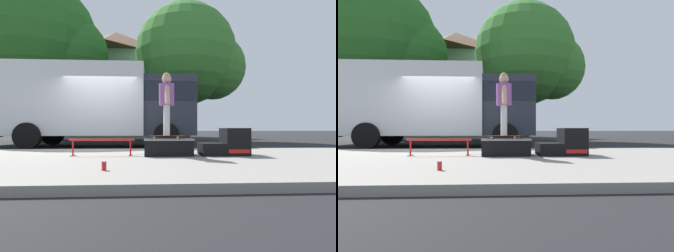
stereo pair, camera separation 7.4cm
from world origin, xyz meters
The scene contains 12 objects.
ground_plane centered at (0.00, 0.00, 0.00)m, with size 140.00×140.00×0.00m, color black.
sidewalk_slab centered at (0.00, -3.00, 0.06)m, with size 50.00×5.00×0.12m, color gray.
skate_box centered at (2.11, -2.49, 0.31)m, with size 1.04×0.72×0.36m.
kicker_ramp centered at (3.41, -2.49, 0.36)m, with size 1.02×0.70×0.59m.
grind_rail centered at (0.69, -2.48, 0.39)m, with size 1.38×0.28×0.36m.
skateboard centered at (2.07, -2.54, 0.54)m, with size 0.80×0.36×0.07m.
skater_kid centered at (2.07, -2.54, 1.35)m, with size 0.33×0.70×1.36m.
soda_can centered at (1.09, -4.52, 0.18)m, with size 0.07×0.07×0.13m.
box_truck centered at (-0.05, 2.20, 1.70)m, with size 6.91×2.63×3.05m.
street_tree_main centered at (3.97, 6.48, 4.65)m, with size 6.11×5.55×7.59m.
street_tree_neighbour centered at (-3.84, 6.19, 5.24)m, with size 6.68×6.07×8.45m.
house_behind centered at (-1.07, 13.22, 4.24)m, with size 9.54×8.23×8.40m.
Camera 1 is at (1.74, -8.31, 0.70)m, focal length 28.74 mm.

